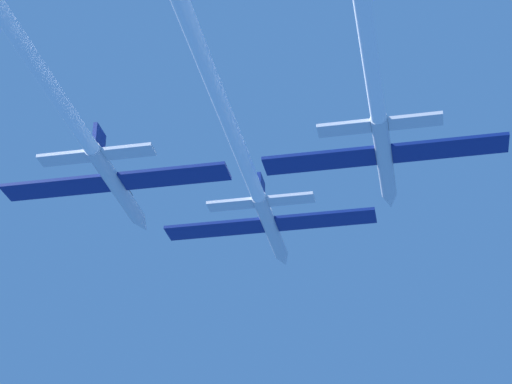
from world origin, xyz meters
TOP-DOWN VIEW (x-y plane):
  - jet_lead at (-0.46, -16.30)m, footprint 16.70×55.18m
  - jet_left_wing at (-10.03, -23.86)m, footprint 16.70×50.86m
  - jet_right_wing at (9.15, -24.79)m, footprint 16.70×53.93m

SIDE VIEW (x-z plane):
  - jet_left_wing at x=-10.03m, z-range -1.63..1.13m
  - jet_right_wing at x=9.15m, z-range -1.30..1.47m
  - jet_lead at x=-0.46m, z-range -1.20..1.56m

